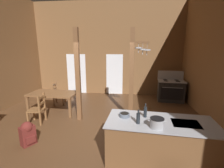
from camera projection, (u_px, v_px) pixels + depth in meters
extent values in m
cube|color=brown|center=(88.00, 135.00, 4.38)|extent=(8.14, 8.92, 0.10)
cube|color=brown|center=(107.00, 49.00, 7.87)|extent=(8.14, 0.14, 4.59)
cube|color=white|center=(77.00, 74.00, 8.26)|extent=(1.00, 0.01, 2.05)
cube|color=white|center=(114.00, 75.00, 8.04)|extent=(0.84, 0.01, 2.05)
cube|color=brown|center=(159.00, 142.00, 3.23)|extent=(2.16, 1.06, 0.87)
cube|color=#A8AAB2|center=(161.00, 122.00, 3.13)|extent=(2.23, 1.13, 0.02)
cube|color=black|center=(186.00, 123.00, 3.04)|extent=(0.55, 0.44, 0.00)
cube|color=black|center=(156.00, 146.00, 3.72)|extent=(1.99, 0.20, 0.10)
cube|color=#262626|center=(171.00, 91.00, 7.07)|extent=(1.17, 0.86, 0.90)
cube|color=black|center=(172.00, 94.00, 6.70)|extent=(0.93, 0.10, 0.52)
cylinder|color=#A8AAB2|center=(172.00, 88.00, 6.62)|extent=(0.82, 0.10, 0.02)
cube|color=#A8AAB2|center=(171.00, 81.00, 6.96)|extent=(1.21, 0.91, 0.03)
cube|color=#A8AAB2|center=(171.00, 75.00, 7.26)|extent=(1.14, 0.15, 0.40)
cylinder|color=black|center=(178.00, 81.00, 6.76)|extent=(0.22, 0.22, 0.01)
cylinder|color=black|center=(166.00, 81.00, 6.86)|extent=(0.22, 0.22, 0.01)
cylinder|color=black|center=(177.00, 80.00, 7.06)|extent=(0.22, 0.22, 0.01)
cylinder|color=black|center=(165.00, 80.00, 7.15)|extent=(0.22, 0.22, 0.01)
cylinder|color=black|center=(181.00, 85.00, 6.54)|extent=(0.05, 0.03, 0.04)
cylinder|color=black|center=(175.00, 85.00, 6.58)|extent=(0.05, 0.03, 0.04)
cylinder|color=black|center=(170.00, 85.00, 6.62)|extent=(0.05, 0.03, 0.04)
cylinder|color=black|center=(165.00, 85.00, 6.67)|extent=(0.05, 0.03, 0.04)
cube|color=brown|center=(132.00, 76.00, 4.99)|extent=(0.15, 0.15, 2.94)
cube|color=brown|center=(140.00, 42.00, 4.73)|extent=(0.58, 0.10, 0.06)
cylinder|color=#A8AAB2|center=(139.00, 45.00, 4.75)|extent=(0.01, 0.01, 0.15)
cylinder|color=#A8AAB2|center=(138.00, 48.00, 4.77)|extent=(0.21, 0.21, 0.04)
cylinder|color=#A8AAB2|center=(138.00, 51.00, 4.79)|extent=(0.02, 0.02, 0.14)
cylinder|color=#A8AAB2|center=(143.00, 45.00, 4.73)|extent=(0.01, 0.01, 0.20)
cylinder|color=#A8AAB2|center=(143.00, 49.00, 4.76)|extent=(0.21, 0.21, 0.04)
cylinder|color=#A8AAB2|center=(143.00, 52.00, 4.78)|extent=(0.02, 0.02, 0.14)
cylinder|color=#A8AAB2|center=(147.00, 46.00, 4.72)|extent=(0.01, 0.01, 0.21)
cylinder|color=#A8AAB2|center=(147.00, 50.00, 4.74)|extent=(0.23, 0.23, 0.04)
cylinder|color=#A8AAB2|center=(147.00, 53.00, 4.76)|extent=(0.02, 0.02, 0.14)
cube|color=brown|center=(78.00, 76.00, 4.95)|extent=(0.14, 0.14, 2.94)
cube|color=brown|center=(53.00, 93.00, 5.74)|extent=(1.74, 0.97, 0.06)
cube|color=brown|center=(41.00, 99.00, 6.31)|extent=(0.08, 0.08, 0.68)
cube|color=brown|center=(78.00, 101.00, 6.08)|extent=(0.08, 0.08, 0.68)
cube|color=brown|center=(28.00, 105.00, 5.56)|extent=(0.08, 0.08, 0.68)
cube|color=brown|center=(70.00, 108.00, 5.33)|extent=(0.08, 0.08, 0.68)
cube|color=brown|center=(59.00, 94.00, 6.66)|extent=(0.50, 0.50, 0.04)
cube|color=brown|center=(65.00, 98.00, 6.90)|extent=(0.06, 0.06, 0.41)
cube|color=brown|center=(63.00, 100.00, 6.53)|extent=(0.06, 0.06, 0.41)
cube|color=brown|center=(56.00, 92.00, 6.83)|extent=(0.06, 0.06, 0.95)
cube|color=brown|center=(53.00, 94.00, 6.45)|extent=(0.06, 0.06, 0.95)
cube|color=brown|center=(54.00, 85.00, 6.56)|extent=(0.09, 0.38, 0.07)
cube|color=brown|center=(54.00, 89.00, 6.60)|extent=(0.09, 0.38, 0.07)
cube|color=brown|center=(36.00, 110.00, 4.93)|extent=(0.48, 0.48, 0.04)
cube|color=brown|center=(28.00, 119.00, 4.80)|extent=(0.05, 0.05, 0.41)
cube|color=brown|center=(34.00, 114.00, 5.17)|extent=(0.05, 0.05, 0.41)
cube|color=brown|center=(39.00, 111.00, 4.74)|extent=(0.05, 0.05, 0.95)
cube|color=brown|center=(45.00, 106.00, 5.11)|extent=(0.05, 0.05, 0.95)
cube|color=brown|center=(41.00, 97.00, 4.84)|extent=(0.08, 0.38, 0.07)
cube|color=brown|center=(42.00, 103.00, 4.88)|extent=(0.08, 0.38, 0.07)
cube|color=maroon|center=(28.00, 135.00, 3.82)|extent=(0.36, 0.39, 0.48)
cube|color=maroon|center=(31.00, 140.00, 3.75)|extent=(0.17, 0.22, 0.17)
cylinder|color=black|center=(29.00, 132.00, 3.97)|extent=(0.06, 0.06, 0.38)
cylinder|color=black|center=(21.00, 135.00, 3.82)|extent=(0.06, 0.06, 0.38)
sphere|color=maroon|center=(27.00, 127.00, 3.77)|extent=(0.37, 0.37, 0.27)
cylinder|color=#A8AAB2|center=(157.00, 123.00, 2.85)|extent=(0.25, 0.25, 0.18)
cylinder|color=black|center=(157.00, 118.00, 2.83)|extent=(0.26, 0.26, 0.01)
cylinder|color=#A8AAB2|center=(149.00, 121.00, 2.86)|extent=(0.05, 0.02, 0.02)
cylinder|color=#A8AAB2|center=(165.00, 121.00, 2.83)|extent=(0.05, 0.02, 0.02)
cylinder|color=slate|center=(125.00, 115.00, 3.33)|extent=(0.22, 0.22, 0.08)
cylinder|color=black|center=(125.00, 113.00, 3.32)|extent=(0.18, 0.18, 0.00)
cylinder|color=#1E2328|center=(138.00, 118.00, 3.02)|extent=(0.07, 0.07, 0.21)
cylinder|color=#1E2328|center=(138.00, 112.00, 2.99)|extent=(0.03, 0.03, 0.07)
cylinder|color=#1E2328|center=(145.00, 112.00, 3.31)|extent=(0.07, 0.07, 0.22)
cylinder|color=#1E2328|center=(146.00, 105.00, 3.27)|extent=(0.03, 0.03, 0.08)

